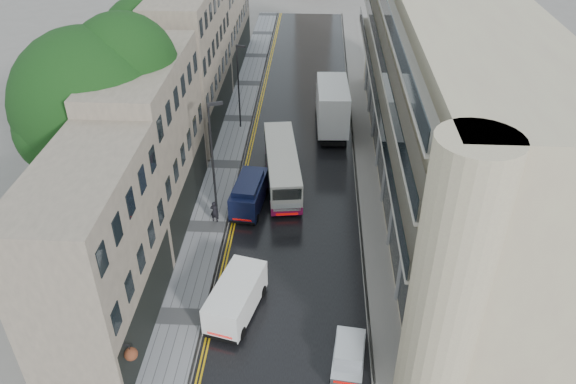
# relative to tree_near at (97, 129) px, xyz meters

# --- Properties ---
(road) EXTENTS (9.00, 85.00, 0.02)m
(road) POSITION_rel_tree_near_xyz_m (12.50, 7.50, -6.94)
(road) COLOR black
(road) RESTS_ON ground
(left_sidewalk) EXTENTS (2.70, 85.00, 0.12)m
(left_sidewalk) POSITION_rel_tree_near_xyz_m (6.65, 7.50, -6.89)
(left_sidewalk) COLOR gray
(left_sidewalk) RESTS_ON ground
(right_sidewalk) EXTENTS (1.80, 85.00, 0.12)m
(right_sidewalk) POSITION_rel_tree_near_xyz_m (17.90, 7.50, -6.89)
(right_sidewalk) COLOR slate
(right_sidewalk) RESTS_ON ground
(old_shop_row) EXTENTS (4.50, 56.00, 12.00)m
(old_shop_row) POSITION_rel_tree_near_xyz_m (3.05, 10.00, -0.95)
(old_shop_row) COLOR gray
(old_shop_row) RESTS_ON ground
(modern_block) EXTENTS (8.00, 40.00, 14.00)m
(modern_block) POSITION_rel_tree_near_xyz_m (22.80, 6.00, 0.05)
(modern_block) COLOR #BCB28B
(modern_block) RESTS_ON ground
(tree_near) EXTENTS (10.56, 10.56, 13.89)m
(tree_near) POSITION_rel_tree_near_xyz_m (0.00, 0.00, 0.00)
(tree_near) COLOR black
(tree_near) RESTS_ON ground
(tree_far) EXTENTS (9.24, 9.24, 12.46)m
(tree_far) POSITION_rel_tree_near_xyz_m (0.30, 13.00, -0.72)
(tree_far) COLOR black
(tree_far) RESTS_ON ground
(cream_bus) EXTENTS (3.49, 9.94, 2.65)m
(cream_bus) POSITION_rel_tree_near_xyz_m (10.71, 2.52, -5.60)
(cream_bus) COLOR beige
(cream_bus) RESTS_ON road
(white_lorry) EXTENTS (2.90, 8.67, 4.50)m
(white_lorry) POSITION_rel_tree_near_xyz_m (14.07, 12.28, -4.67)
(white_lorry) COLOR silver
(white_lorry) RESTS_ON road
(silver_hatchback) EXTENTS (1.92, 3.64, 1.31)m
(silver_hatchback) POSITION_rel_tree_near_xyz_m (15.00, -12.87, -6.27)
(silver_hatchback) COLOR #BBBCC1
(silver_hatchback) RESTS_ON road
(white_van) EXTENTS (3.16, 5.13, 2.16)m
(white_van) POSITION_rel_tree_near_xyz_m (8.35, -9.90, -5.85)
(white_van) COLOR white
(white_van) RESTS_ON road
(navy_van) EXTENTS (2.40, 4.89, 2.40)m
(navy_van) POSITION_rel_tree_near_xyz_m (8.20, 0.32, -5.72)
(navy_van) COLOR #0E1434
(navy_van) RESTS_ON road
(pedestrian) EXTENTS (0.66, 0.50, 1.61)m
(pedestrian) POSITION_rel_tree_near_xyz_m (7.08, -0.16, -6.02)
(pedestrian) COLOR black
(pedestrian) RESTS_ON left_sidewalk
(lamp_post_near) EXTENTS (0.99, 0.55, 8.69)m
(lamp_post_near) POSITION_rel_tree_near_xyz_m (7.19, 0.12, -2.48)
(lamp_post_near) COLOR black
(lamp_post_near) RESTS_ON left_sidewalk
(lamp_post_far) EXTENTS (0.86, 0.42, 7.52)m
(lamp_post_far) POSITION_rel_tree_near_xyz_m (7.04, 14.16, -3.07)
(lamp_post_far) COLOR black
(lamp_post_far) RESTS_ON left_sidewalk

